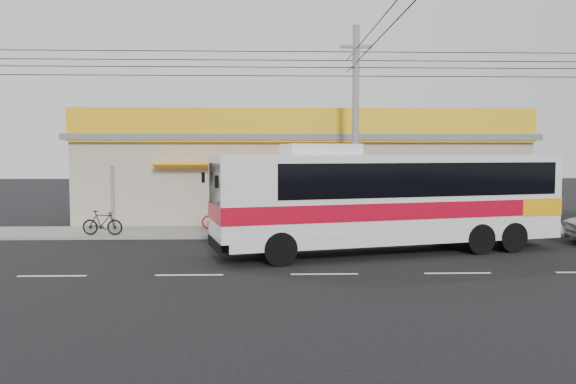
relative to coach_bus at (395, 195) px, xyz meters
name	(u,v)px	position (x,y,z in m)	size (l,w,h in m)	color
ground	(317,258)	(-2.88, -1.09, -2.09)	(120.00, 120.00, 0.00)	black
sidewalk	(306,232)	(-2.88, 4.91, -2.02)	(30.00, 3.20, 0.15)	slate
lane_markings	(324,274)	(-2.88, -3.59, -2.09)	(50.00, 0.12, 0.01)	silver
storefront_building	(299,177)	(-2.88, 10.45, 0.21)	(22.60, 9.20, 5.70)	#AD9F8C
coach_bus	(395,195)	(0.00, 0.00, 0.00)	(12.94, 5.77, 3.91)	silver
motorbike_red	(222,218)	(-6.65, 5.32, -1.45)	(0.65, 1.86, 0.98)	maroon
motorbike_dark	(102,223)	(-11.52, 3.61, -1.42)	(0.49, 1.73, 1.04)	black
utility_pole	(356,63)	(-0.80, 4.18, 5.36)	(34.00, 14.00, 9.03)	slate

